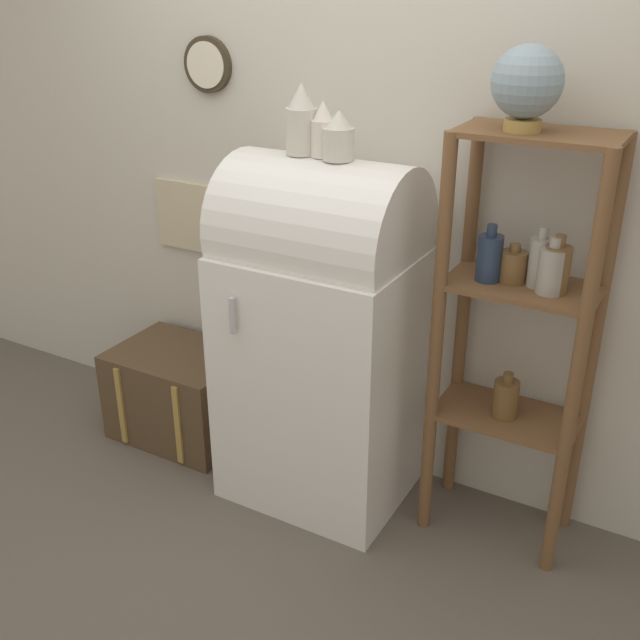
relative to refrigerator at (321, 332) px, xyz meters
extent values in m
plane|color=#60564C|center=(0.00, -0.25, -0.75)|extent=(12.00, 12.00, 0.00)
cube|color=beige|center=(0.00, 0.33, 0.60)|extent=(7.00, 0.05, 2.70)
cylinder|color=#382D1E|center=(-0.72, 0.29, 0.97)|extent=(0.23, 0.03, 0.23)
cylinder|color=beige|center=(-0.72, 0.27, 0.97)|extent=(0.19, 0.01, 0.19)
cube|color=#C6B793|center=(-0.84, 0.29, 0.28)|extent=(0.45, 0.02, 0.33)
cube|color=white|center=(0.00, 0.00, -0.21)|extent=(0.74, 0.61, 1.10)
cylinder|color=white|center=(0.00, 0.00, 0.42)|extent=(0.72, 0.57, 0.57)
cylinder|color=#B7B7BC|center=(-0.20, -0.32, 0.15)|extent=(0.02, 0.02, 0.15)
cube|color=brown|center=(-0.80, 0.03, -0.53)|extent=(0.62, 0.46, 0.44)
cube|color=#AD8942|center=(-0.97, -0.21, -0.53)|extent=(0.03, 0.01, 0.40)
cube|color=#AD8942|center=(-0.63, -0.21, -0.53)|extent=(0.03, 0.01, 0.40)
cylinder|color=brown|center=(0.50, -0.03, 0.05)|extent=(0.05, 0.05, 1.61)
cylinder|color=brown|center=(1.01, -0.03, 0.05)|extent=(0.05, 0.05, 1.61)
cylinder|color=brown|center=(0.50, 0.26, 0.05)|extent=(0.05, 0.05, 1.61)
cylinder|color=brown|center=(1.01, 0.26, 0.05)|extent=(0.05, 0.05, 1.61)
cube|color=brown|center=(0.76, 0.11, -0.23)|extent=(0.54, 0.32, 0.02)
cube|color=brown|center=(0.76, 0.11, 0.31)|extent=(0.54, 0.32, 0.02)
cube|color=brown|center=(0.76, 0.11, 0.85)|extent=(0.54, 0.32, 0.02)
cylinder|color=brown|center=(0.75, 0.09, -0.14)|extent=(0.10, 0.10, 0.15)
cylinder|color=brown|center=(0.75, 0.09, -0.05)|extent=(0.04, 0.04, 0.04)
cylinder|color=#23334C|center=(0.63, 0.09, 0.40)|extent=(0.09, 0.09, 0.17)
cylinder|color=#23334C|center=(0.63, 0.09, 0.51)|extent=(0.04, 0.04, 0.04)
cylinder|color=#9E998E|center=(0.86, 0.08, 0.40)|extent=(0.10, 0.10, 0.16)
cylinder|color=#9E998E|center=(0.86, 0.08, 0.50)|extent=(0.04, 0.04, 0.04)
cylinder|color=brown|center=(0.87, 0.09, 0.40)|extent=(0.09, 0.09, 0.17)
cylinder|color=brown|center=(0.87, 0.09, 0.51)|extent=(0.04, 0.04, 0.04)
cylinder|color=brown|center=(0.71, 0.12, 0.38)|extent=(0.10, 0.10, 0.11)
cylinder|color=brown|center=(0.71, 0.12, 0.45)|extent=(0.04, 0.04, 0.03)
cylinder|color=#9E998E|center=(0.80, 0.12, 0.41)|extent=(0.08, 0.08, 0.17)
cylinder|color=#9E998E|center=(0.80, 0.12, 0.51)|extent=(0.03, 0.03, 0.04)
cylinder|color=#AD8942|center=(0.70, 0.08, 0.88)|extent=(0.12, 0.12, 0.04)
sphere|color=#7F939E|center=(0.70, 0.08, 1.01)|extent=(0.23, 0.23, 0.23)
cylinder|color=beige|center=(-0.09, 0.01, 0.79)|extent=(0.12, 0.12, 0.17)
cone|color=beige|center=(-0.09, 0.01, 0.92)|extent=(0.10, 0.10, 0.09)
cylinder|color=silver|center=(0.00, 0.01, 0.78)|extent=(0.09, 0.09, 0.13)
cone|color=silver|center=(0.00, 0.01, 0.88)|extent=(0.08, 0.08, 0.07)
cylinder|color=beige|center=(0.07, -0.01, 0.77)|extent=(0.12, 0.12, 0.11)
cone|color=beige|center=(0.07, -0.01, 0.86)|extent=(0.10, 0.10, 0.06)
camera|label=1|loc=(1.34, -2.39, 1.31)|focal=42.00mm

